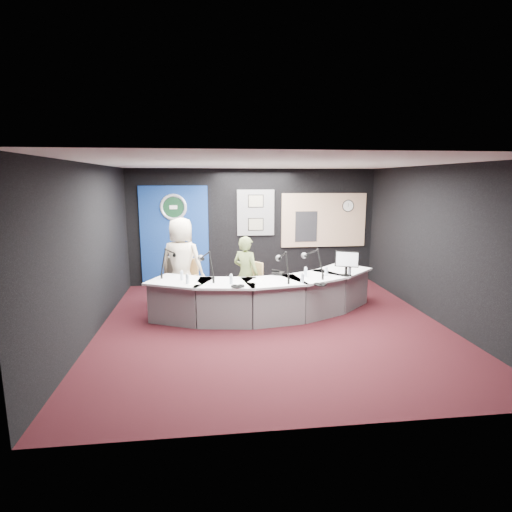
{
  "coord_description": "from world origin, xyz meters",
  "views": [
    {
      "loc": [
        -1.08,
        -6.63,
        2.53
      ],
      "look_at": [
        -0.2,
        0.8,
        1.1
      ],
      "focal_mm": 28.0,
      "sensor_mm": 36.0,
      "label": 1
    }
  ],
  "objects": [
    {
      "name": "wall_front",
      "position": [
        0.0,
        -3.0,
        1.4
      ],
      "size": [
        6.0,
        0.02,
        2.8
      ],
      "primitive_type": "cube",
      "color": "black",
      "rests_on": "ground"
    },
    {
      "name": "notepad",
      "position": [
        -0.26,
        0.26,
        0.75
      ],
      "size": [
        0.32,
        0.36,
        0.0
      ],
      "primitive_type": "cube",
      "rotation": [
        0.0,
        0.0,
        -0.46
      ],
      "color": "white",
      "rests_on": "broadcast_desk"
    },
    {
      "name": "wall_left",
      "position": [
        -3.0,
        0.0,
        1.4
      ],
      "size": [
        0.02,
        6.0,
        2.8
      ],
      "primitive_type": "cube",
      "color": "black",
      "rests_on": "ground"
    },
    {
      "name": "boom_mic_b",
      "position": [
        -1.14,
        0.48,
        1.05
      ],
      "size": [
        0.34,
        0.7,
        0.6
      ],
      "primitive_type": null,
      "color": "black",
      "rests_on": "broadcast_desk"
    },
    {
      "name": "armchair_right",
      "position": [
        -0.39,
        0.84,
        0.49
      ],
      "size": [
        0.77,
        0.77,
        0.98
      ],
      "primitive_type": null,
      "rotation": [
        0.0,
        0.0,
        -0.9
      ],
      "color": "tan",
      "rests_on": "ground"
    },
    {
      "name": "person_man",
      "position": [
        -1.64,
        1.29,
        0.9
      ],
      "size": [
        1.02,
        0.84,
        1.81
      ],
      "primitive_type": "imported",
      "rotation": [
        0.0,
        0.0,
        2.8
      ],
      "color": "beige",
      "rests_on": "ground"
    },
    {
      "name": "ground",
      "position": [
        0.0,
        0.0,
        0.0
      ],
      "size": [
        6.0,
        6.0,
        0.0
      ],
      "primitive_type": "plane",
      "color": "black",
      "rests_on": "ground"
    },
    {
      "name": "agency_seal",
      "position": [
        -1.9,
        2.93,
        1.9
      ],
      "size": [
        0.63,
        0.07,
        0.63
      ],
      "primitive_type": "torus",
      "rotation": [
        1.57,
        0.0,
        0.0
      ],
      "color": "silver",
      "rests_on": "backdrop_panel"
    },
    {
      "name": "wall_right",
      "position": [
        3.0,
        0.0,
        1.4
      ],
      "size": [
        0.02,
        6.0,
        2.8
      ],
      "primitive_type": "cube",
      "color": "black",
      "rests_on": "ground"
    },
    {
      "name": "booth_window_frame",
      "position": [
        1.75,
        2.97,
        1.55
      ],
      "size": [
        2.12,
        0.06,
        1.32
      ],
      "primitive_type": "cube",
      "color": "tan",
      "rests_on": "wall_back"
    },
    {
      "name": "armchair_left",
      "position": [
        -1.64,
        1.29,
        0.45
      ],
      "size": [
        0.7,
        0.7,
        0.9
      ],
      "primitive_type": null,
      "rotation": [
        0.0,
        0.0,
        -0.57
      ],
      "color": "tan",
      "rests_on": "ground"
    },
    {
      "name": "framed_photo_upper",
      "position": [
        0.05,
        2.94,
        2.03
      ],
      "size": [
        0.34,
        0.02,
        0.27
      ],
      "primitive_type": "cube",
      "color": "#7C755A",
      "rests_on": "pinboard"
    },
    {
      "name": "ceiling",
      "position": [
        0.0,
        0.0,
        2.8
      ],
      "size": [
        6.0,
        6.0,
        0.02
      ],
      "primitive_type": "cube",
      "color": "silver",
      "rests_on": "ground"
    },
    {
      "name": "equipment_rack",
      "position": [
        1.3,
        2.94,
        1.4
      ],
      "size": [
        0.55,
        0.02,
        0.75
      ],
      "primitive_type": "cube",
      "color": "black",
      "rests_on": "booth_window_frame"
    },
    {
      "name": "seal_center",
      "position": [
        -1.9,
        2.94,
        1.9
      ],
      "size": [
        0.48,
        0.01,
        0.48
      ],
      "primitive_type": "cylinder",
      "rotation": [
        1.57,
        0.0,
        0.0
      ],
      "color": "#0D311A",
      "rests_on": "backdrop_panel"
    },
    {
      "name": "backdrop_panel",
      "position": [
        -1.9,
        2.97,
        1.25
      ],
      "size": [
        1.6,
        0.05,
        2.3
      ],
      "primitive_type": "cube",
      "color": "navy",
      "rests_on": "wall_back"
    },
    {
      "name": "boom_mic_a",
      "position": [
        -1.84,
        0.91,
        1.05
      ],
      "size": [
        0.36,
        0.69,
        0.6
      ],
      "primitive_type": null,
      "color": "black",
      "rests_on": "broadcast_desk"
    },
    {
      "name": "person_woman",
      "position": [
        -0.39,
        0.84,
        0.74
      ],
      "size": [
        0.64,
        0.61,
        1.48
      ],
      "primitive_type": "imported",
      "rotation": [
        0.0,
        0.0,
        2.48
      ],
      "color": "#5E6C38",
      "rests_on": "ground"
    },
    {
      "name": "headphones_far",
      "position": [
        -0.62,
        -0.13,
        0.77
      ],
      "size": [
        0.2,
        0.2,
        0.03
      ],
      "primitive_type": "torus",
      "color": "black",
      "rests_on": "broadcast_desk"
    },
    {
      "name": "boom_mic_d",
      "position": [
        0.85,
        0.5,
        1.05
      ],
      "size": [
        0.33,
        0.7,
        0.6
      ],
      "primitive_type": null,
      "color": "black",
      "rests_on": "broadcast_desk"
    },
    {
      "name": "broadcast_desk",
      "position": [
        -0.05,
        0.55,
        0.38
      ],
      "size": [
        4.5,
        1.9,
        0.75
      ],
      "primitive_type": null,
      "color": "silver",
      "rests_on": "ground"
    },
    {
      "name": "wall_clock",
      "position": [
        2.35,
        2.94,
        1.9
      ],
      "size": [
        0.28,
        0.01,
        0.28
      ],
      "primitive_type": "cylinder",
      "rotation": [
        1.57,
        0.0,
        0.0
      ],
      "color": "white",
      "rests_on": "booth_window_frame"
    },
    {
      "name": "boom_mic_c",
      "position": [
        0.24,
        0.29,
        1.05
      ],
      "size": [
        0.19,
        0.74,
        0.6
      ],
      "primitive_type": null,
      "color": "black",
      "rests_on": "broadcast_desk"
    },
    {
      "name": "pinboard",
      "position": [
        0.05,
        2.97,
        1.75
      ],
      "size": [
        0.9,
        0.04,
        1.1
      ],
      "primitive_type": "cube",
      "color": "slate",
      "rests_on": "wall_back"
    },
    {
      "name": "framed_photo_lower",
      "position": [
        0.05,
        2.94,
        1.47
      ],
      "size": [
        0.34,
        0.02,
        0.27
      ],
      "primitive_type": "cube",
      "color": "#7C755A",
      "rests_on": "pinboard"
    },
    {
      "name": "paper_stack",
      "position": [
        -1.4,
        0.24,
        0.75
      ],
      "size": [
        0.32,
        0.37,
        0.0
      ],
      "primitive_type": "cube",
      "rotation": [
        0.0,
        0.0,
        0.41
      ],
      "color": "white",
      "rests_on": "broadcast_desk"
    },
    {
      "name": "headphones_near",
      "position": [
        0.8,
        -0.17,
        0.77
      ],
      "size": [
        0.22,
        0.22,
        0.04
      ],
      "primitive_type": "torus",
      "color": "black",
      "rests_on": "broadcast_desk"
    },
    {
      "name": "water_bottles",
      "position": [
        -0.02,
        0.26,
        0.84
      ],
      "size": [
        3.21,
        0.55,
        0.18
      ],
      "primitive_type": null,
      "color": "silver",
      "rests_on": "broadcast_desk"
    },
    {
      "name": "booth_glow",
      "position": [
        1.75,
        2.96,
        1.55
      ],
      "size": [
        2.0,
        0.02,
        1.2
      ],
      "primitive_type": "cube",
      "color": "#DDB08B",
      "rests_on": "booth_window_frame"
    },
    {
      "name": "draped_jacket",
      "position": [
        -1.8,
        1.5,
        0.62
      ],
      "size": [
        0.47,
        0.36,
        0.7
      ],
      "primitive_type": "cube",
      "rotation": [
        0.0,
        0.0,
        -0.57
      ],
      "color": "#6D685C",
      "rests_on": "armchair_left"
    },
    {
      "name": "wall_back",
      "position": [
        0.0,
        3.0,
        1.4
      ],
      "size": [
        6.0,
        0.02,
        2.8
      ],
      "primitive_type": "cube",
      "color": "black",
      "rests_on": "ground"
    },
    {
      "name": "computer_monitor",
      "position": [
        1.47,
        0.46,
        1.07
      ],
      "size": [
        0.41,
        0.21,
        0.3
      ],
      "primitive_type": "cube",
      "rotation": [
        0.0,
        0.0,
        -0.43
      ],
      "color": "black",
      "rests_on": "broadcast_desk"
    },
    {
      "name": "desk_phone",
      "position": [
        0.21,
        0.68,
        0.78
      ],
      "size": [
        0.27,
        0.25,
        0.05
      ],
      "primitive_type": "cube",
      "rotation": [
        0.0,
        0.0,
        -0.51
      ],
      "color": "black",
      "rests_on": "broadcast_desk"
    }
  ]
}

